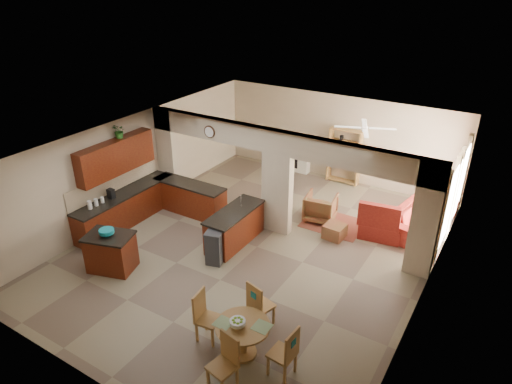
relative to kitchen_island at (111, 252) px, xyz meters
The scene contains 39 objects.
floor 3.52m from the kitchen_island, 46.72° to the left, with size 10.00×10.00×0.00m, color #766B52.
ceiling 4.21m from the kitchen_island, 46.72° to the left, with size 10.00×10.00×0.00m, color white.
wall_back 7.97m from the kitchen_island, 72.38° to the left, with size 8.00×8.00×0.00m, color #C2AD8E.
wall_front 3.56m from the kitchen_island, 45.71° to the right, with size 8.00×8.00×0.00m, color #C2AD8E.
wall_left 3.15m from the kitchen_island, 122.23° to the left, with size 10.00×10.00×0.00m, color #C2AD8E.
wall_right 6.95m from the kitchen_island, 21.69° to the left, with size 10.00×10.00×0.00m, color #C2AD8E.
partition_left_pier 3.89m from the kitchen_island, 110.20° to the left, with size 0.60×0.25×2.80m, color #C2AD8E.
partition_center_pier 4.33m from the kitchen_island, 55.94° to the left, with size 0.80×0.25×2.20m, color #C2AD8E.
partition_right_pier 7.11m from the kitchen_island, 30.17° to the left, with size 0.60×0.25×2.80m, color #C2AD8E.
partition_header 4.74m from the kitchen_island, 55.94° to the left, with size 8.00×0.25×0.60m, color #C2AD8E.
kitchen_counter 2.45m from the kitchen_island, 110.63° to the left, with size 2.52×3.29×1.48m.
upper_cabinets 2.69m from the kitchen_island, 129.23° to the left, with size 0.35×2.40×0.90m, color #420A07.
peninsula 3.02m from the kitchen_island, 53.55° to the left, with size 0.70×1.85×0.91m.
wall_clock 3.96m from the kitchen_island, 83.34° to the left, with size 0.34×0.34×0.03m, color #462A17.
rug 5.89m from the kitchen_island, 52.25° to the left, with size 1.60×1.30×0.01m, color brown.
fireplace 7.42m from the kitchen_island, 83.84° to the left, with size 1.60×0.35×1.20m.
shelving_unit 7.87m from the kitchen_island, 69.55° to the left, with size 1.00×0.32×1.80m, color olive.
window_a 8.03m from the kitchen_island, 37.27° to the left, with size 0.02×0.90×1.90m, color white.
window_b 9.16m from the kitchen_island, 45.79° to the left, with size 0.02×0.90×1.90m, color white.
glazed_door 8.56m from the kitchen_island, 41.81° to the left, with size 0.02×0.70×2.10m, color white.
drape_a_left 7.65m from the kitchen_island, 33.86° to the left, with size 0.10×0.28×2.30m, color #391916.
drape_a_right 8.38m from the kitchen_island, 40.71° to the left, with size 0.10×0.28×2.30m, color #391916.
drape_b_left 8.71m from the kitchen_island, 43.22° to the left, with size 0.10×0.28×2.30m, color #391916.
drape_b_right 9.57m from the kitchen_island, 48.47° to the left, with size 0.10×0.28×2.30m, color #391916.
ceiling_fan 7.09m from the kitchen_island, 54.90° to the left, with size 1.00×1.00×0.10m, color white.
kitchen_island is the anchor object (origin of this frame).
teal_bowl 0.53m from the kitchen_island, 112.17° to the right, with size 0.34×0.34×0.16m, color #137D87.
trash_can 2.37m from the kitchen_island, 36.77° to the left, with size 0.37×0.31×0.78m, color #2B2B2E.
dining_table 4.08m from the kitchen_island, ahead, with size 1.00×1.00×0.68m.
fruit_bowl 4.04m from the kitchen_island, ahead, with size 0.28×0.28×0.15m, color #6DA824.
sofa 8.03m from the kitchen_island, 44.84° to the left, with size 0.99×2.54×0.74m, color maroon.
chaise 6.79m from the kitchen_island, 44.17° to the left, with size 1.05×0.86×0.42m, color maroon.
armchair 5.64m from the kitchen_island, 55.94° to the left, with size 0.81×0.84×0.76m, color maroon.
ottoman 5.57m from the kitchen_island, 45.83° to the left, with size 0.51×0.51×0.37m, color maroon.
plant 3.21m from the kitchen_island, 125.86° to the left, with size 0.34×0.30×0.38m, color #194E15.
chair_north 3.89m from the kitchen_island, ahead, with size 0.52×0.52×1.02m.
chair_east 4.97m from the kitchen_island, ahead, with size 0.45×0.45×1.02m.
chair_south 4.37m from the kitchen_island, 17.77° to the right, with size 0.49×0.49×1.02m.
chair_west 3.25m from the kitchen_island, 11.22° to the right, with size 0.47×0.47×1.02m.
Camera 1 is at (5.07, -8.30, 6.35)m, focal length 32.00 mm.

